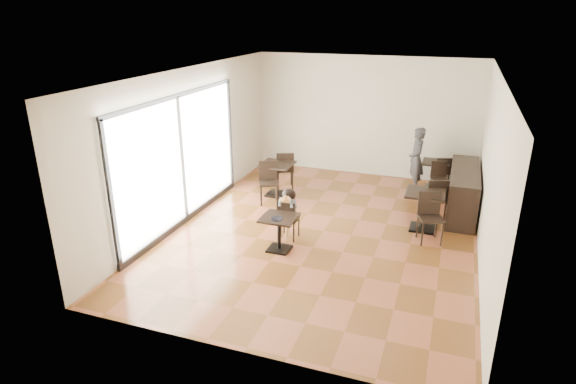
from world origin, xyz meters
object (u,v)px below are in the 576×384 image
at_px(child_table, 279,233).
at_px(cafe_table_mid, 424,211).
at_px(chair_back_a, 441,172).
at_px(cafe_table_left, 277,179).
at_px(cafe_table_back, 435,175).
at_px(chair_mid_b, 431,219).
at_px(chair_left_b, 269,183).
at_px(chair_left_a, 285,170).
at_px(adult_patron, 416,159).
at_px(chair_mid_a, 434,199).
at_px(child, 289,214).
at_px(child_chair, 289,219).
at_px(chair_back_b, 440,180).

bearing_deg(child_table, cafe_table_mid, 36.76).
bearing_deg(child_table, chair_back_a, 59.57).
bearing_deg(cafe_table_left, cafe_table_back, 26.60).
bearing_deg(cafe_table_mid, cafe_table_back, 88.77).
height_order(chair_mid_b, chair_left_b, chair_mid_b).
relative_size(cafe_table_mid, chair_left_a, 0.84).
relative_size(cafe_table_mid, chair_left_b, 0.84).
bearing_deg(chair_left_a, cafe_table_mid, 134.18).
xyz_separation_m(adult_patron, cafe_table_back, (0.47, 0.30, -0.45)).
relative_size(adult_patron, chair_mid_b, 1.62).
bearing_deg(chair_left_a, adult_patron, 172.62).
distance_m(adult_patron, chair_mid_a, 1.93).
relative_size(cafe_table_back, chair_left_a, 0.72).
bearing_deg(adult_patron, child, -47.09).
height_order(child_chair, chair_left_a, chair_left_a).
relative_size(cafe_table_left, chair_left_a, 0.83).
distance_m(chair_left_a, chair_left_b, 1.10).
height_order(child, chair_back_a, child).
height_order(adult_patron, chair_back_a, adult_patron).
xyz_separation_m(cafe_table_mid, chair_back_a, (0.20, 2.72, 0.01)).
xyz_separation_m(child_chair, chair_mid_b, (2.66, 0.76, 0.08)).
height_order(child_chair, chair_mid_b, chair_mid_b).
relative_size(chair_back_a, chair_back_b, 1.00).
distance_m(child_table, child_chair, 0.55).
bearing_deg(chair_mid_b, child, 176.33).
xyz_separation_m(chair_left_a, chair_back_b, (3.76, 0.71, -0.07)).
distance_m(child_chair, chair_mid_a, 3.25).
xyz_separation_m(child, chair_mid_b, (2.66, 0.76, -0.02)).
distance_m(cafe_table_left, chair_back_a, 4.20).
distance_m(cafe_table_back, chair_back_b, 0.57).
distance_m(child_chair, adult_patron, 4.24).
bearing_deg(chair_left_b, child, -80.85).
relative_size(child_table, adult_patron, 0.43).
distance_m(cafe_table_mid, cafe_table_left, 3.66).
bearing_deg(child_chair, cafe_table_back, -122.70).
relative_size(cafe_table_back, chair_left_b, 0.72).
bearing_deg(child, chair_mid_a, 35.01).
distance_m(child, chair_left_a, 2.91).
height_order(child_chair, cafe_table_back, child_chair).
bearing_deg(cafe_table_back, cafe_table_left, -153.40).
bearing_deg(chair_mid_b, chair_left_b, 147.51).
relative_size(child_table, chair_left_b, 0.70).
xyz_separation_m(cafe_table_left, chair_mid_a, (3.73, -0.30, 0.09)).
xyz_separation_m(child_chair, chair_left_a, (-1.07, 2.71, 0.08)).
xyz_separation_m(child, cafe_table_back, (2.55, 3.97, -0.17)).
height_order(child, chair_left_b, child).
bearing_deg(child_chair, chair_left_a, -68.49).
height_order(child_table, chair_left_a, chair_left_a).
height_order(cafe_table_mid, chair_left_b, chair_left_b).
bearing_deg(chair_left_b, chair_back_a, 8.40).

